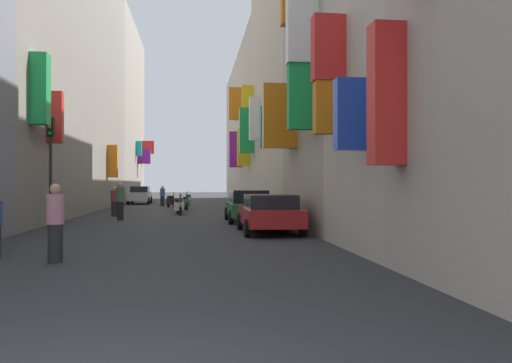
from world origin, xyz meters
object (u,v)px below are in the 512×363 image
at_px(scooter_red, 180,205).
at_px(scooter_black, 171,201).
at_px(parked_car_green, 248,205).
at_px(pedestrian_mid_street, 120,201).
at_px(scooter_white, 179,206).
at_px(parked_car_red, 270,212).
at_px(scooter_green, 186,203).
at_px(traffic_light_near_corner, 51,153).
at_px(pedestrian_far_away, 55,223).
at_px(pedestrian_near_right, 162,196).
at_px(pedestrian_near_left, 114,202).
at_px(scooter_silver, 188,200).
at_px(parked_car_silver, 140,195).

height_order(scooter_red, scooter_black, same).
relative_size(parked_car_green, pedestrian_mid_street, 2.40).
height_order(parked_car_green, scooter_white, parked_car_green).
bearing_deg(pedestrian_mid_street, scooter_white, 56.73).
xyz_separation_m(parked_car_red, scooter_black, (-4.27, 19.65, -0.26)).
relative_size(scooter_white, scooter_green, 0.98).
bearing_deg(scooter_green, traffic_light_near_corner, -110.64).
bearing_deg(scooter_black, parked_car_red, -77.73).
distance_m(parked_car_green, pedestrian_far_away, 12.67).
xyz_separation_m(scooter_black, pedestrian_near_right, (-0.80, 2.81, 0.31)).
bearing_deg(parked_car_green, pedestrian_near_left, 144.60).
xyz_separation_m(scooter_silver, scooter_red, (-0.38, -9.30, 0.00)).
bearing_deg(pedestrian_near_left, scooter_black, 75.19).
distance_m(scooter_silver, scooter_red, 9.31).
relative_size(pedestrian_near_right, pedestrian_far_away, 0.90).
bearing_deg(scooter_silver, scooter_green, -90.43).
bearing_deg(pedestrian_mid_street, pedestrian_near_left, 103.87).
bearing_deg(pedestrian_far_away, pedestrian_mid_street, 91.91).
distance_m(parked_car_green, parked_car_silver, 22.79).
xyz_separation_m(scooter_black, pedestrian_mid_street, (-1.84, -12.54, 0.44)).
height_order(pedestrian_mid_street, traffic_light_near_corner, traffic_light_near_corner).
bearing_deg(pedestrian_mid_street, traffic_light_near_corner, -118.21).
bearing_deg(scooter_white, scooter_black, 95.29).
bearing_deg(pedestrian_mid_street, parked_car_red, -49.29).
bearing_deg(pedestrian_mid_street, pedestrian_near_right, 86.12).
distance_m(scooter_green, pedestrian_mid_street, 9.91).
relative_size(parked_car_silver, traffic_light_near_corner, 0.95).
relative_size(parked_car_red, pedestrian_near_right, 2.71).
height_order(scooter_silver, pedestrian_far_away, pedestrian_far_away).
relative_size(parked_car_silver, scooter_green, 2.18).
distance_m(scooter_black, traffic_light_near_corner, 17.16).
bearing_deg(scooter_white, traffic_light_near_corner, -120.82).
distance_m(parked_car_red, traffic_light_near_corner, 9.10).
bearing_deg(parked_car_silver, scooter_black, -67.92).
bearing_deg(scooter_silver, scooter_white, -91.65).
height_order(scooter_white, scooter_green, same).
bearing_deg(parked_car_green, pedestrian_near_right, 105.83).
relative_size(scooter_green, traffic_light_near_corner, 0.44).
height_order(parked_car_green, scooter_black, parked_car_green).
distance_m(parked_car_green, pedestrian_near_left, 8.12).
xyz_separation_m(scooter_white, pedestrian_near_right, (-1.59, 11.34, 0.31)).
distance_m(scooter_black, pedestrian_near_right, 2.94).
height_order(parked_car_silver, scooter_green, parked_car_silver).
relative_size(parked_car_red, scooter_red, 2.25).
bearing_deg(parked_car_green, scooter_silver, 99.38).
relative_size(scooter_white, scooter_black, 1.04).
xyz_separation_m(scooter_red, scooter_green, (0.33, 2.83, 0.00)).
distance_m(parked_car_red, scooter_black, 20.11).
height_order(scooter_red, pedestrian_near_left, pedestrian_near_left).
xyz_separation_m(scooter_white, pedestrian_far_away, (-2.19, -17.26, 0.41)).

